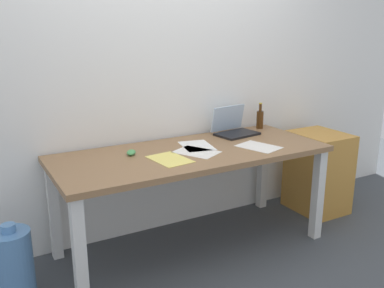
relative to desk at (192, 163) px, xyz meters
The scene contains 12 objects.
ground_plane 0.66m from the desk, ahead, with size 8.00×8.00×0.00m, color #42474C.
back_wall 0.79m from the desk, 90.00° to the left, with size 5.20×0.08×2.60m, color white.
desk is the anchor object (origin of this frame).
laptop_right 0.60m from the desk, 25.35° to the left, with size 0.36×0.29×0.22m.
beer_bottle 0.91m from the desk, 20.23° to the left, with size 0.06×0.06×0.22m.
computer_mouse 0.44m from the desk, 163.76° to the left, with size 0.06×0.10×0.03m, color #4C9E56.
paper_yellow_folder 0.26m from the desk, 155.54° to the right, with size 0.21×0.30×0.00m, color #F4E06B.
paper_sheet_center 0.10m from the desk, 77.57° to the right, with size 0.21×0.30×0.00m, color white.
paper_sheet_front_right 0.50m from the desk, 17.60° to the right, with size 0.21×0.30×0.00m, color white.
paper_sheet_near_back 0.16m from the desk, 44.74° to the left, with size 0.21×0.30×0.00m, color white.
water_cooler_jug 1.32m from the desk, behind, with size 0.24×0.24×0.48m.
filing_cabinet 1.34m from the desk, ahead, with size 0.40×0.48×0.70m, color #C68938.
Camera 1 is at (-1.41, -2.52, 1.61)m, focal length 39.89 mm.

